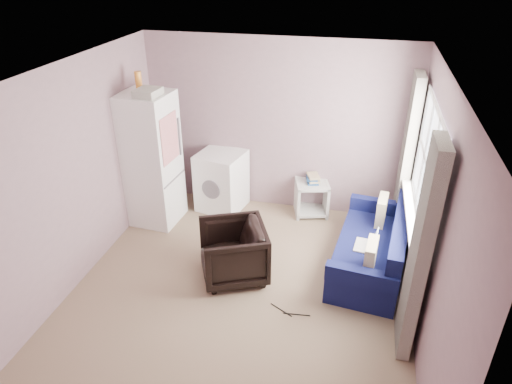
{
  "coord_description": "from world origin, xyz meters",
  "views": [
    {
      "loc": [
        1.12,
        -3.93,
        3.53
      ],
      "look_at": [
        0.05,
        0.6,
        1.0
      ],
      "focal_mm": 32.0,
      "sensor_mm": 36.0,
      "label": 1
    }
  ],
  "objects_px": {
    "armchair": "(233,249)",
    "washing_machine": "(222,180)",
    "sofa": "(374,250)",
    "fridge": "(152,159)",
    "side_table": "(312,195)"
  },
  "relations": [
    {
      "from": "fridge",
      "to": "washing_machine",
      "type": "relative_size",
      "value": 2.41
    },
    {
      "from": "washing_machine",
      "to": "sofa",
      "type": "bearing_deg",
      "value": -13.03
    },
    {
      "from": "sofa",
      "to": "armchair",
      "type": "bearing_deg",
      "value": -155.65
    },
    {
      "from": "fridge",
      "to": "side_table",
      "type": "bearing_deg",
      "value": 21.79
    },
    {
      "from": "side_table",
      "to": "sofa",
      "type": "xyz_separation_m",
      "value": [
        0.91,
        -1.17,
        -0.02
      ]
    },
    {
      "from": "side_table",
      "to": "sofa",
      "type": "relative_size",
      "value": 0.35
    },
    {
      "from": "armchair",
      "to": "washing_machine",
      "type": "xyz_separation_m",
      "value": [
        -0.62,
        1.55,
        0.08
      ]
    },
    {
      "from": "fridge",
      "to": "washing_machine",
      "type": "bearing_deg",
      "value": 38.07
    },
    {
      "from": "washing_machine",
      "to": "side_table",
      "type": "height_order",
      "value": "washing_machine"
    },
    {
      "from": "armchair",
      "to": "fridge",
      "type": "height_order",
      "value": "fridge"
    },
    {
      "from": "armchair",
      "to": "sofa",
      "type": "xyz_separation_m",
      "value": [
        1.63,
        0.52,
        -0.1
      ]
    },
    {
      "from": "armchair",
      "to": "washing_machine",
      "type": "height_order",
      "value": "washing_machine"
    },
    {
      "from": "armchair",
      "to": "fridge",
      "type": "distance_m",
      "value": 1.84
    },
    {
      "from": "armchair",
      "to": "sofa",
      "type": "height_order",
      "value": "sofa"
    },
    {
      "from": "armchair",
      "to": "side_table",
      "type": "bearing_deg",
      "value": 132.82
    }
  ]
}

